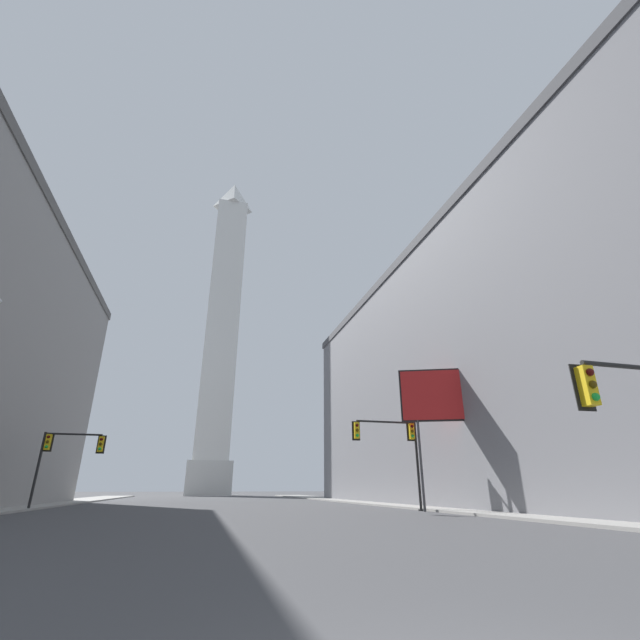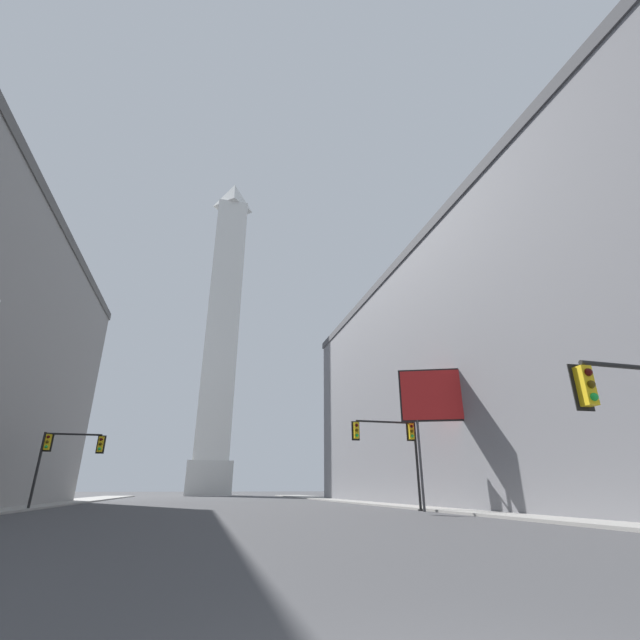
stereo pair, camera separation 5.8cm
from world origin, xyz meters
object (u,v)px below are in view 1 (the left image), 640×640
Objects in this scene: obelisk at (222,325)px; traffic_light_mid_right at (395,441)px; traffic_light_mid_left at (63,451)px; billboard_sign at (448,397)px.

obelisk reaches higher than traffic_light_mid_right.
obelisk is 14.33× the size of traffic_light_mid_left.
traffic_light_mid_left is at bearing 160.58° from billboard_sign.
traffic_light_mid_right is 0.62× the size of billboard_sign.
traffic_light_mid_right is at bearing 149.32° from billboard_sign.
obelisk is at bearing 78.46° from traffic_light_mid_left.
billboard_sign is at bearing -30.68° from traffic_light_mid_right.
billboard_sign reaches higher than traffic_light_mid_right.
obelisk is 74.31m from billboard_sign.
obelisk is 12.65× the size of traffic_light_mid_right.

